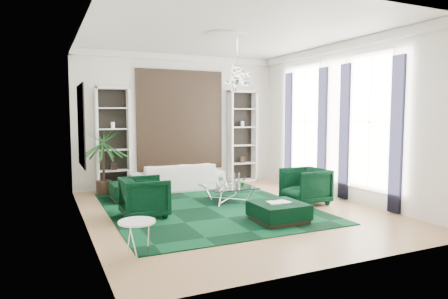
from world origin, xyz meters
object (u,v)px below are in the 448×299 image
palm (103,153)px  sofa (177,177)px  armchair_left (145,197)px  coffee_table (228,194)px  armchair_right (305,186)px  ottoman_front (278,212)px  ottoman_side (131,191)px  side_table (137,239)px

palm → sofa: bearing=-4.9°
armchair_left → coffee_table: armchair_left is taller
armchair_right → palm: palm is taller
sofa → ottoman_front: (0.78, -3.94, -0.18)m
ottoman_front → palm: 4.98m
armchair_left → coffee_table: bearing=-74.4°
ottoman_side → ottoman_front: 3.87m
side_table → ottoman_front: bearing=14.5°
coffee_table → ottoman_front: size_ratio=1.18×
sofa → armchair_right: 3.60m
armchair_right → side_table: bearing=-66.9°
armchair_left → side_table: bearing=163.9°
armchair_left → armchair_right: armchair_right is taller
ottoman_side → palm: (-0.52, 0.89, 0.89)m
sofa → ottoman_front: size_ratio=2.66×
coffee_table → ottoman_side: size_ratio=1.20×
ottoman_front → coffee_table: bearing=93.2°
armchair_right → ottoman_side: (-3.58, 2.13, -0.21)m
armchair_right → palm: size_ratio=0.42×
side_table → palm: (0.20, 4.84, 0.84)m
sofa → armchair_left: 2.91m
sofa → armchair_left: (-1.48, -2.51, 0.04)m
sofa → coffee_table: bearing=109.2°
ottoman_side → palm: palm is taller
armchair_left → palm: bearing=9.0°
armchair_left → side_table: size_ratio=1.67×
ottoman_side → armchair_left: bearing=-93.0°
coffee_table → ottoman_front: (0.11, -2.02, -0.00)m
sofa → palm: bearing=-4.9°
coffee_table → palm: 3.42m
armchair_left → side_table: armchair_left is taller
ottoman_front → ottoman_side: bearing=124.0°
ottoman_front → palm: bearing=123.2°
ottoman_front → sofa: bearing=101.2°
sofa → ottoman_front: 4.02m
ottoman_front → palm: size_ratio=0.43×
coffee_table → ottoman_side: (-2.05, 1.19, 0.02)m
ottoman_side → palm: size_ratio=0.42×
palm → side_table: bearing=-92.4°
sofa → side_table: 5.13m
ottoman_side → coffee_table: bearing=-30.1°
ottoman_side → side_table: bearing=-100.3°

